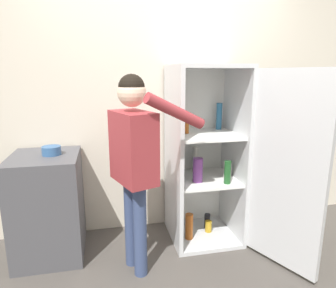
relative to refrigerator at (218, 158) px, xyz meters
name	(u,v)px	position (x,y,z in m)	size (l,w,h in m)	color
ground_plane	(185,280)	(-0.46, -0.53, -0.81)	(12.00, 12.00, 0.00)	#4C4742
wall_back	(160,104)	(-0.46, 0.45, 0.46)	(7.00, 0.06, 2.55)	beige
refrigerator	(218,158)	(0.00, 0.00, 0.00)	(0.94, 1.22, 1.65)	silver
person	(134,151)	(-0.80, -0.30, 0.18)	(0.72, 0.51, 1.57)	#384770
counter	(48,206)	(-1.52, 0.09, -0.36)	(0.56, 0.62, 0.90)	#4C4C51
bowl	(51,151)	(-1.45, 0.10, 0.13)	(0.15, 0.15, 0.07)	#335B8E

